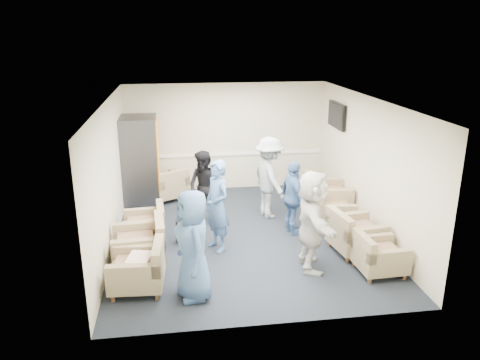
{
  "coord_description": "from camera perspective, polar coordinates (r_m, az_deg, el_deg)",
  "views": [
    {
      "loc": [
        -1.28,
        -8.49,
        3.92
      ],
      "look_at": [
        -0.04,
        0.2,
        1.1
      ],
      "focal_mm": 35.0,
      "sensor_mm": 36.0,
      "label": 1
    }
  ],
  "objects": [
    {
      "name": "left_wall",
      "position": [
        8.95,
        -15.57,
        0.44
      ],
      "size": [
        0.02,
        6.0,
        2.7
      ],
      "primitive_type": "cube",
      "color": "beige",
      "rests_on": "floor"
    },
    {
      "name": "armchair_corner",
      "position": [
        11.4,
        -8.75,
        -0.79
      ],
      "size": [
        1.11,
        1.11,
        0.65
      ],
      "rotation": [
        0.0,
        0.0,
        3.64
      ],
      "color": "#8C795A",
      "rests_on": "floor"
    },
    {
      "name": "person_front_left",
      "position": [
        7.07,
        -5.76,
        -7.94
      ],
      "size": [
        0.73,
        0.95,
        1.73
      ],
      "primitive_type": "imported",
      "rotation": [
        0.0,
        0.0,
        -1.34
      ],
      "color": "#4267A0",
      "rests_on": "floor"
    },
    {
      "name": "ceiling",
      "position": [
        8.67,
        0.48,
        9.7
      ],
      "size": [
        6.0,
        6.0,
        0.0
      ],
      "primitive_type": "plane",
      "rotation": [
        3.14,
        0.0,
        0.0
      ],
      "color": "white",
      "rests_on": "back_wall"
    },
    {
      "name": "vending_machine",
      "position": [
        11.07,
        -12.03,
        2.29
      ],
      "size": [
        0.84,
        0.98,
        2.07
      ],
      "color": "#46464D",
      "rests_on": "floor"
    },
    {
      "name": "person_front_right",
      "position": [
        7.96,
        8.78,
        -4.93
      ],
      "size": [
        0.68,
        1.67,
        1.75
      ],
      "primitive_type": "imported",
      "rotation": [
        0.0,
        0.0,
        1.47
      ],
      "color": "silver",
      "rests_on": "floor"
    },
    {
      "name": "person_back_right",
      "position": [
        10.1,
        3.61,
        0.3
      ],
      "size": [
        0.93,
        1.28,
        1.78
      ],
      "primitive_type": "imported",
      "rotation": [
        0.0,
        0.0,
        1.83
      ],
      "color": "beige",
      "rests_on": "floor"
    },
    {
      "name": "armchair_right_far",
      "position": [
        10.56,
        10.24,
        -2.09
      ],
      "size": [
        1.05,
        1.05,
        0.76
      ],
      "rotation": [
        0.0,
        0.0,
        1.46
      ],
      "color": "#8C795A",
      "rests_on": "floor"
    },
    {
      "name": "back_wall",
      "position": [
        11.84,
        -1.71,
        5.26
      ],
      "size": [
        5.0,
        0.02,
        2.7
      ],
      "primitive_type": "cube",
      "color": "beige",
      "rests_on": "floor"
    },
    {
      "name": "person_mid_right",
      "position": [
        9.32,
        6.48,
        -2.2
      ],
      "size": [
        0.52,
        0.93,
        1.5
      ],
      "primitive_type": "imported",
      "rotation": [
        0.0,
        0.0,
        1.76
      ],
      "color": "#4267A0",
      "rests_on": "floor"
    },
    {
      "name": "front_wall",
      "position": [
        6.2,
        4.6,
        -6.78
      ],
      "size": [
        5.0,
        0.02,
        2.7
      ],
      "primitive_type": "cube",
      "color": "beige",
      "rests_on": "floor"
    },
    {
      "name": "backpack",
      "position": [
        9.11,
        -6.73,
        -6.0
      ],
      "size": [
        0.35,
        0.29,
        0.51
      ],
      "rotation": [
        0.0,
        0.0,
        0.3
      ],
      "color": "black",
      "rests_on": "floor"
    },
    {
      "name": "floor",
      "position": [
        9.44,
        0.43,
        -6.75
      ],
      "size": [
        6.0,
        6.0,
        0.0
      ],
      "primitive_type": "plane",
      "color": "black",
      "rests_on": "ground"
    },
    {
      "name": "armchair_right_midfar",
      "position": [
        9.92,
        10.91,
        -3.78
      ],
      "size": [
        0.93,
        0.93,
        0.65
      ],
      "rotation": [
        0.0,
        0.0,
        1.42
      ],
      "color": "#8C795A",
      "rests_on": "floor"
    },
    {
      "name": "chair_rail",
      "position": [
        11.93,
        -1.68,
        3.13
      ],
      "size": [
        4.98,
        0.04,
        0.06
      ],
      "primitive_type": "cube",
      "color": "white",
      "rests_on": "back_wall"
    },
    {
      "name": "armchair_left_far",
      "position": [
        9.25,
        -11.26,
        -5.57
      ],
      "size": [
        0.82,
        0.82,
        0.61
      ],
      "rotation": [
        0.0,
        0.0,
        -1.5
      ],
      "color": "#8C795A",
      "rests_on": "floor"
    },
    {
      "name": "pillow",
      "position": [
        7.56,
        -12.17,
        -9.55
      ],
      "size": [
        0.43,
        0.52,
        0.13
      ],
      "primitive_type": "cube",
      "rotation": [
        0.0,
        0.0,
        -1.79
      ],
      "color": "white",
      "rests_on": "armchair_left_near"
    },
    {
      "name": "tv",
      "position": [
        11.1,
        11.7,
        7.72
      ],
      "size": [
        0.1,
        1.0,
        0.58
      ],
      "color": "black",
      "rests_on": "right_wall"
    },
    {
      "name": "armchair_left_near",
      "position": [
        7.63,
        -12.03,
        -10.71
      ],
      "size": [
        0.87,
        0.87,
        0.66
      ],
      "rotation": [
        0.0,
        0.0,
        -1.63
      ],
      "color": "#8C795A",
      "rests_on": "floor"
    },
    {
      "name": "right_wall",
      "position": [
        9.64,
        15.32,
        1.69
      ],
      "size": [
        0.02,
        6.0,
        2.7
      ],
      "primitive_type": "cube",
      "color": "beige",
      "rests_on": "floor"
    },
    {
      "name": "person_mid_left",
      "position": [
        8.56,
        -2.81,
        -3.17
      ],
      "size": [
        0.64,
        0.74,
        1.72
      ],
      "primitive_type": "imported",
      "rotation": [
        0.0,
        0.0,
        -1.12
      ],
      "color": "#4267A0",
      "rests_on": "floor"
    },
    {
      "name": "armchair_right_near",
      "position": [
        8.27,
        16.34,
        -8.93
      ],
      "size": [
        0.79,
        0.79,
        0.6
      ],
      "rotation": [
        0.0,
        0.0,
        1.62
      ],
      "color": "#8C795A",
      "rests_on": "floor"
    },
    {
      "name": "person_back_left",
      "position": [
        9.78,
        -4.38,
        -0.97
      ],
      "size": [
        0.96,
        0.96,
        1.56
      ],
      "primitive_type": "imported",
      "rotation": [
        0.0,
        0.0,
        -0.79
      ],
      "color": "black",
      "rests_on": "floor"
    },
    {
      "name": "armchair_right_midnear",
      "position": [
        8.88,
        13.67,
        -6.52
      ],
      "size": [
        0.97,
        0.97,
        0.68
      ],
      "rotation": [
        0.0,
        0.0,
        1.71
      ],
      "color": "#8C795A",
      "rests_on": "floor"
    },
    {
      "name": "armchair_left_mid",
      "position": [
        8.37,
        -11.79,
        -7.84
      ],
      "size": [
        0.95,
        0.95,
        0.71
      ],
      "rotation": [
        0.0,
        0.0,
        -1.5
      ],
      "color": "#8C795A",
      "rests_on": "floor"
    }
  ]
}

